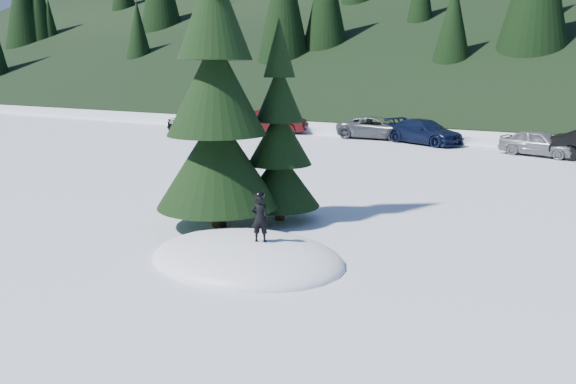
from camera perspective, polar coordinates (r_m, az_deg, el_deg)
The scene contains 10 objects.
ground at distance 12.33m, azimuth -4.20°, elevation -6.88°, with size 200.00×200.00×0.00m, color white.
snow_mound at distance 12.33m, azimuth -4.20°, elevation -6.88°, with size 4.48×3.52×0.96m, color white.
spruce_tall at distance 14.43m, azimuth -7.33°, elevation 9.33°, with size 3.20×3.20×8.60m.
spruce_short at distance 15.09m, azimuth -0.87°, elevation 4.92°, with size 2.20×2.20×5.37m.
child_skier at distance 11.83m, azimuth -2.86°, elevation -2.67°, with size 0.37×0.24×1.02m, color black.
car_0 at distance 37.48m, azimuth -9.30°, elevation 6.92°, with size 1.48×3.67×1.25m, color black.
car_1 at distance 36.74m, azimuth -1.66°, elevation 7.18°, with size 1.60×4.60×1.52m, color #35090A.
car_2 at distance 34.11m, azimuth 9.05°, elevation 6.46°, with size 2.18×4.74×1.32m, color #4F5357.
car_3 at distance 32.23m, azimuth 13.68°, elevation 5.97°, with size 1.89×4.66×1.35m, color black.
car_4 at distance 29.43m, azimuth 24.17°, elevation 4.55°, with size 1.46×3.64×1.24m, color gray.
Camera 1 is at (6.89, -9.39, 4.05)m, focal length 35.00 mm.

